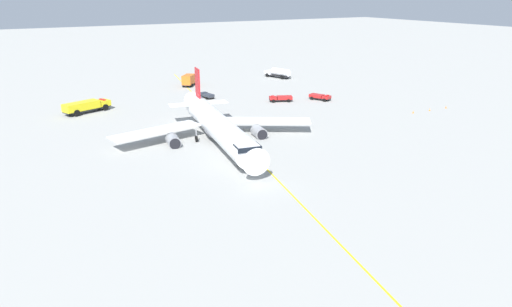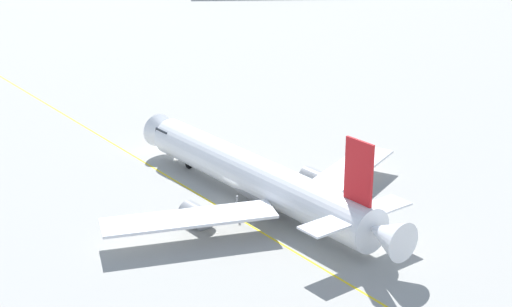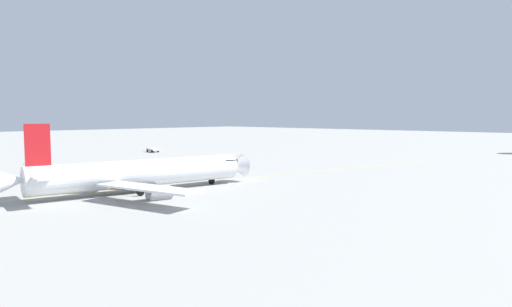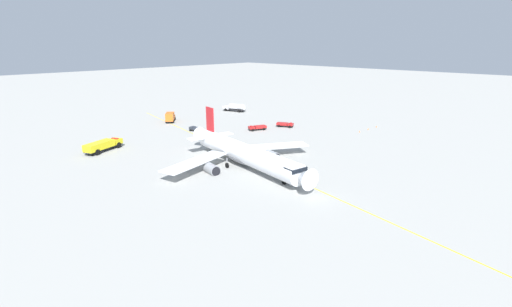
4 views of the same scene
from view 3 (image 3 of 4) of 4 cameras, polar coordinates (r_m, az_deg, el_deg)
name	(u,v)px [view 3 (image 3 of 4)]	position (r m, az deg, el deg)	size (l,w,h in m)	color
ground_plane	(148,189)	(73.83, -13.43, -4.42)	(600.00, 600.00, 0.00)	#9E9E99
airliner_main	(139,174)	(71.32, -14.57, -2.57)	(39.03, 35.72, 10.80)	white
pushback_tug_truck	(152,150)	(148.71, -12.91, 0.48)	(3.01, 5.60, 1.30)	#232326
taxiway_centreline	(149,187)	(76.13, -13.32, -4.14)	(147.83, 31.18, 0.01)	yellow
safety_cone_near	(38,167)	(112.55, -25.69, -1.49)	(0.36, 0.36, 0.55)	orange
safety_cone_mid	(31,165)	(117.08, -26.44, -1.29)	(0.36, 0.36, 0.55)	orange
safety_cone_far	(24,163)	(121.77, -27.16, -1.10)	(0.36, 0.36, 0.55)	orange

